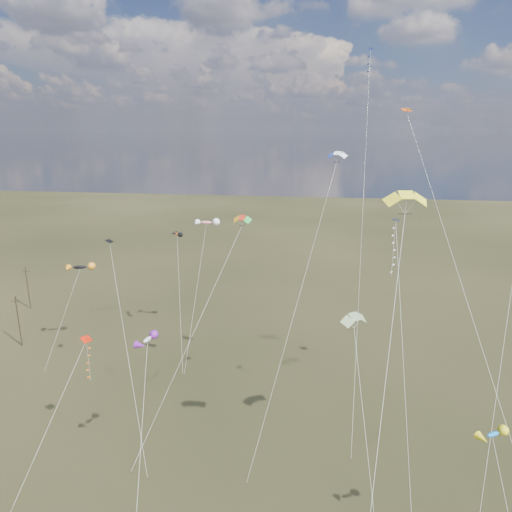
# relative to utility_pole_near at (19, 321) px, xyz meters

# --- Properties ---
(utility_pole_near) EXTENTS (1.40, 0.20, 8.00)m
(utility_pole_near) POSITION_rel_utility_pole_near_xyz_m (0.00, 0.00, 0.00)
(utility_pole_near) COLOR black
(utility_pole_near) RESTS_ON ground
(utility_pole_far) EXTENTS (1.40, 0.20, 8.00)m
(utility_pole_far) POSITION_rel_utility_pole_near_xyz_m (-8.00, 14.00, 0.00)
(utility_pole_far) COLOR black
(utility_pole_far) RESTS_ON ground
(diamond_navy_tall) EXTENTS (1.72, 22.65, 41.50)m
(diamond_navy_tall) POSITION_rel_utility_pole_near_xyz_m (49.61, 1.65, 31.42)
(diamond_navy_tall) COLOR #0C1647
(diamond_navy_tall) RESTS_ON ground
(diamond_black_mid) EXTENTS (9.66, 15.17, 19.44)m
(diamond_black_mid) POSITION_rel_utility_pole_near_xyz_m (23.16, -13.70, 9.10)
(diamond_black_mid) COLOR black
(diamond_black_mid) RESTS_ON ground
(diamond_red_low) EXTENTS (3.68, 11.15, 12.65)m
(diamond_red_low) POSITION_rel_utility_pole_near_xyz_m (22.72, -21.00, 5.81)
(diamond_red_low) COLOR #BA1805
(diamond_red_low) RESTS_ON ground
(diamond_navy_right) EXTENTS (1.50, 14.97, 23.65)m
(diamond_navy_right) POSITION_rel_utility_pole_near_xyz_m (51.71, -14.34, 15.70)
(diamond_navy_right) COLOR #0A1646
(diamond_navy_right) RESTS_ON ground
(diamond_orange_center) EXTENTS (11.06, 17.39, 33.48)m
(diamond_orange_center) POSITION_rel_utility_pole_near_xyz_m (54.98, -23.21, 17.35)
(diamond_orange_center) COLOR #CA490B
(diamond_orange_center) RESTS_ON ground
(parafoil_yellow) EXTENTS (5.38, 18.14, 28.14)m
(parafoil_yellow) POSITION_rel_utility_pole_near_xyz_m (50.44, -25.09, 23.25)
(parafoil_yellow) COLOR yellow
(parafoil_yellow) RESTS_ON ground
(parafoil_blue_white) EXTENTS (8.44, 15.09, 29.96)m
(parafoil_blue_white) POSITION_rel_utility_pole_near_xyz_m (45.93, -8.84, 25.10)
(parafoil_blue_white) COLOR blue
(parafoil_blue_white) RESTS_ON ground
(parafoil_striped) EXTENTS (3.51, 11.14, 15.43)m
(parafoil_striped) POSITION_rel_utility_pole_near_xyz_m (48.15, -16.66, 10.61)
(parafoil_striped) COLOR yellow
(parafoil_striped) RESTS_ON ground
(parafoil_tricolor) EXTENTS (9.55, 15.69, 22.88)m
(parafoil_tricolor) POSITION_rel_utility_pole_near_xyz_m (35.79, -8.37, 18.08)
(parafoil_tricolor) COLOR orange
(parafoil_tricolor) RESTS_ON ground
(novelty_black_orange) EXTENTS (5.08, 7.56, 13.75)m
(novelty_black_orange) POSITION_rel_utility_pole_near_xyz_m (11.18, -0.57, 9.06)
(novelty_black_orange) COLOR black
(novelty_black_orange) RESTS_ON ground
(novelty_orange_black) EXTENTS (4.63, 11.80, 17.45)m
(novelty_orange_black) POSITION_rel_utility_pole_near_xyz_m (23.60, 5.59, 12.82)
(novelty_orange_black) COLOR #CB4E0C
(novelty_orange_black) RESTS_ON ground
(novelty_white_purple) EXTENTS (3.37, 13.54, 14.72)m
(novelty_white_purple) POSITION_rel_utility_pole_near_xyz_m (30.22, -23.45, 10.12)
(novelty_white_purple) COLOR silver
(novelty_white_purple) RESTS_ON ground
(novelty_redwhite_stripe) EXTENTS (3.32, 11.29, 19.41)m
(novelty_redwhite_stripe) POSITION_rel_utility_pole_near_xyz_m (27.97, 5.95, 14.65)
(novelty_redwhite_stripe) COLOR red
(novelty_redwhite_stripe) RESTS_ON ground
(novelty_blue_yellow) EXTENTS (3.40, 7.00, 12.29)m
(novelty_blue_yellow) POSITION_rel_utility_pole_near_xyz_m (56.77, -29.07, 7.72)
(novelty_blue_yellow) COLOR blue
(novelty_blue_yellow) RESTS_ON ground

